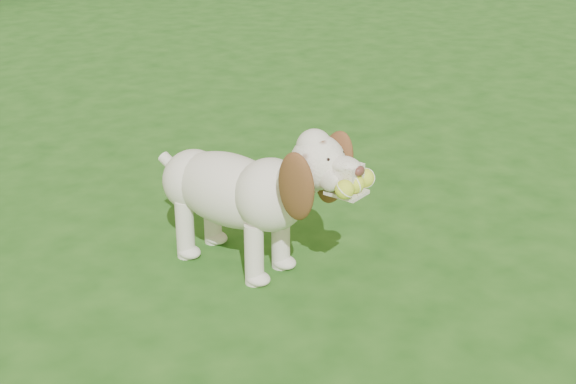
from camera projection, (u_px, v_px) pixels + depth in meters
ground at (167, 230)px, 3.70m from camera, size 80.00×80.00×0.00m
dog at (247, 188)px, 3.23m from camera, size 0.54×1.03×0.68m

